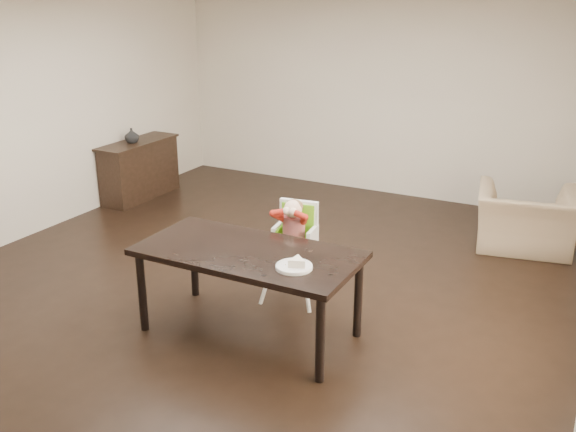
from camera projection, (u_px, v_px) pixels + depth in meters
The scene contains 8 objects.
ground at pixel (251, 285), 6.27m from camera, with size 7.00×7.00×0.00m, color black.
room_walls at pixel (247, 95), 5.64m from camera, with size 6.02×7.02×2.71m.
dining_table at pixel (248, 259), 5.19m from camera, with size 1.80×0.90×0.75m.
high_chair at pixel (295, 229), 5.83m from camera, with size 0.45×0.45×0.96m.
plate at pixel (295, 265), 4.83m from camera, with size 0.30×0.30×0.08m.
armchair at pixel (527, 210), 7.01m from camera, with size 1.04×0.68×0.91m, color tan.
sideboard at pixel (140, 169), 8.77m from camera, with size 0.44×1.26×0.79m.
vase at pixel (132, 136), 8.52m from camera, with size 0.19×0.20×0.19m, color #99999E.
Camera 1 is at (2.95, -4.85, 2.75)m, focal length 40.00 mm.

